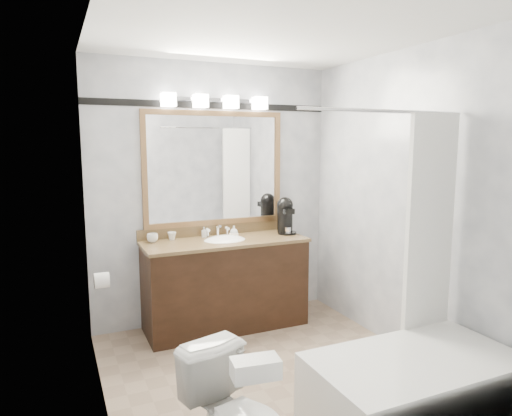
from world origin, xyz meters
name	(u,v)px	position (x,y,z in m)	size (l,w,h in m)	color
room	(273,213)	(0.00, 0.00, 1.25)	(2.42, 2.62, 2.52)	gray
vanity	(225,282)	(0.00, 1.02, 0.44)	(1.53, 0.58, 0.97)	black
mirror	(215,169)	(0.00, 1.28, 1.50)	(1.40, 0.04, 1.10)	olive
vanity_light_bar	(216,101)	(0.00, 1.23, 2.13)	(1.02, 0.14, 0.12)	silver
accent_stripe	(213,105)	(0.00, 1.29, 2.10)	(2.40, 0.01, 0.06)	black
bathtub	(416,381)	(0.55, -0.90, 0.28)	(1.30, 0.75, 1.96)	white
tp_roll	(102,280)	(-1.14, 0.66, 0.70)	(0.12, 0.12, 0.11)	white
tissue_box	(255,368)	(-0.64, -1.12, 0.72)	(0.22, 0.12, 0.09)	white
coffee_maker	(285,215)	(0.67, 1.07, 1.04)	(0.19, 0.24, 0.36)	black
cup_left	(152,238)	(-0.64, 1.18, 0.89)	(0.10, 0.10, 0.08)	white
cup_right	(172,236)	(-0.45, 1.21, 0.89)	(0.08, 0.08, 0.07)	white
soap_bottle_a	(204,232)	(-0.14, 1.21, 0.90)	(0.04, 0.04, 0.10)	white
soap_bottle_b	(234,231)	(0.15, 1.16, 0.90)	(0.08, 0.08, 0.10)	white
soap_bar	(234,235)	(0.14, 1.13, 0.86)	(0.09, 0.05, 0.03)	beige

